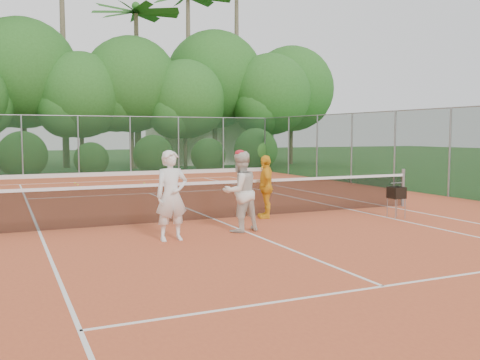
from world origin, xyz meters
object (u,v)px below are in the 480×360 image
player_yellow (266,187)px  ball_hopper (397,193)px  player_center_grp (240,191)px  player_white (172,196)px

player_yellow → ball_hopper: player_yellow is taller
player_center_grp → ball_hopper: bearing=1.2°
player_yellow → ball_hopper: size_ratio=2.01×
player_yellow → ball_hopper: 3.31m
ball_hopper → player_white: bearing=176.4°
player_white → player_yellow: 3.52m
player_white → ball_hopper: 6.04m
player_yellow → player_white: bearing=-41.3°
player_white → player_yellow: (3.02, 1.80, -0.11)m
player_center_grp → player_yellow: player_center_grp is taller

